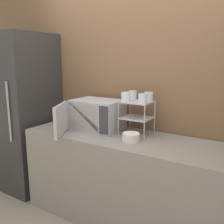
# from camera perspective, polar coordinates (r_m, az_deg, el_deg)

# --- Properties ---
(wall_back) EXTENTS (8.00, 0.06, 2.60)m
(wall_back) POSITION_cam_1_polar(r_m,az_deg,el_deg) (2.66, 6.43, 5.15)
(wall_back) COLOR brown
(wall_back) RESTS_ON ground_plane
(counter) EXTENTS (1.99, 0.67, 0.88)m
(counter) POSITION_cam_1_polar(r_m,az_deg,el_deg) (2.58, 2.25, -14.96)
(counter) COLOR gray
(counter) RESTS_ON ground_plane
(microwave) EXTENTS (0.54, 0.73, 0.31)m
(microwave) POSITION_cam_1_polar(r_m,az_deg,el_deg) (2.63, -3.80, -0.64)
(microwave) COLOR #ADADB2
(microwave) RESTS_ON counter
(dish_rack) EXTENTS (0.29, 0.25, 0.33)m
(dish_rack) POSITION_cam_1_polar(r_m,az_deg,el_deg) (2.44, 5.71, 0.33)
(dish_rack) COLOR #B2B2B7
(dish_rack) RESTS_ON counter
(glass_front_left) EXTENTS (0.08, 0.08, 0.09)m
(glass_front_left) POSITION_cam_1_polar(r_m,az_deg,el_deg) (2.40, 3.12, 3.47)
(glass_front_left) COLOR silver
(glass_front_left) RESTS_ON dish_rack
(glass_back_right) EXTENTS (0.08, 0.08, 0.09)m
(glass_back_right) POSITION_cam_1_polar(r_m,az_deg,el_deg) (2.45, 8.35, 3.53)
(glass_back_right) COLOR silver
(glass_back_right) RESTS_ON dish_rack
(glass_front_right) EXTENTS (0.08, 0.08, 0.09)m
(glass_front_right) POSITION_cam_1_polar(r_m,az_deg,el_deg) (2.31, 7.05, 3.07)
(glass_front_right) COLOR silver
(glass_front_right) RESTS_ON dish_rack
(glass_back_left) EXTENTS (0.08, 0.08, 0.09)m
(glass_back_left) POSITION_cam_1_polar(r_m,az_deg,el_deg) (2.53, 4.72, 3.88)
(glass_back_left) COLOR silver
(glass_back_left) RESTS_ON dish_rack
(bowl) EXTENTS (0.16, 0.16, 0.08)m
(bowl) POSITION_cam_1_polar(r_m,az_deg,el_deg) (2.27, 4.37, -5.80)
(bowl) COLOR silver
(bowl) RESTS_ON counter
(refrigerator) EXTENTS (0.72, 0.70, 1.91)m
(refrigerator) POSITION_cam_1_polar(r_m,az_deg,el_deg) (3.32, -19.66, -0.16)
(refrigerator) COLOR #2D2D2D
(refrigerator) RESTS_ON ground_plane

